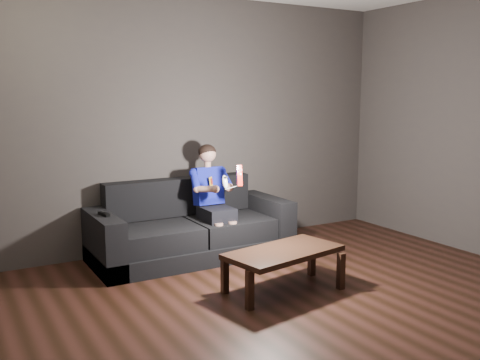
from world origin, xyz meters
TOP-DOWN VIEW (x-y plane):
  - floor at (0.00, 0.00)m, footprint 5.00×5.00m
  - back_wall at (0.00, 2.50)m, footprint 5.00×0.04m
  - sofa at (-0.14, 2.06)m, footprint 2.02×0.87m
  - child at (0.09, 2.01)m, footprint 0.44×0.54m
  - wii_remote_red at (0.17, 1.59)m, footprint 0.07×0.09m
  - nunchuk_white at (0.01, 1.60)m, footprint 0.06×0.09m
  - wii_remote_black at (-1.05, 1.99)m, footprint 0.07×0.17m
  - coffee_table at (0.13, 0.77)m, footprint 1.08×0.68m

SIDE VIEW (x-z plane):
  - floor at x=0.00m, z-range 0.00..0.00m
  - sofa at x=-0.14m, z-range -0.14..0.64m
  - coffee_table at x=0.13m, z-range 0.13..0.50m
  - wii_remote_black at x=-1.05m, z-range 0.55..0.58m
  - child at x=0.09m, z-range 0.14..1.21m
  - nunchuk_white at x=0.01m, z-range 0.77..0.90m
  - wii_remote_red at x=0.17m, z-range 0.78..0.99m
  - back_wall at x=0.00m, z-range 0.00..2.70m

